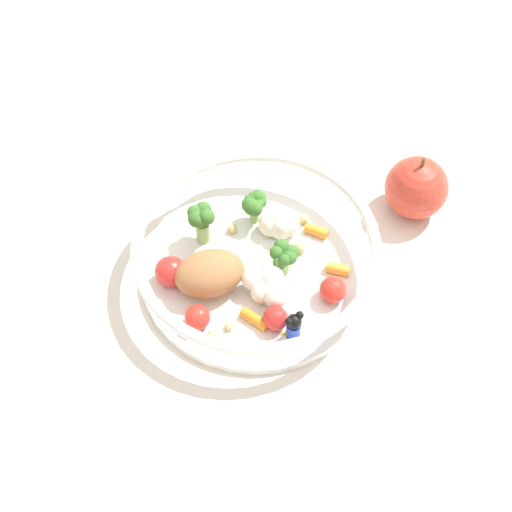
# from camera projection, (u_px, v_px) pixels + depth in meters

# --- Properties ---
(ground_plane) EXTENTS (2.40, 2.40, 0.00)m
(ground_plane) POSITION_uv_depth(u_px,v_px,m) (264.00, 291.00, 0.80)
(ground_plane) COLOR silver
(food_container) EXTENTS (0.25, 0.25, 0.06)m
(food_container) POSITION_uv_depth(u_px,v_px,m) (252.00, 257.00, 0.79)
(food_container) COLOR white
(food_container) RESTS_ON ground_plane
(loose_apple) EXTENTS (0.07, 0.07, 0.08)m
(loose_apple) POSITION_uv_depth(u_px,v_px,m) (416.00, 188.00, 0.83)
(loose_apple) COLOR #BC3828
(loose_apple) RESTS_ON ground_plane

